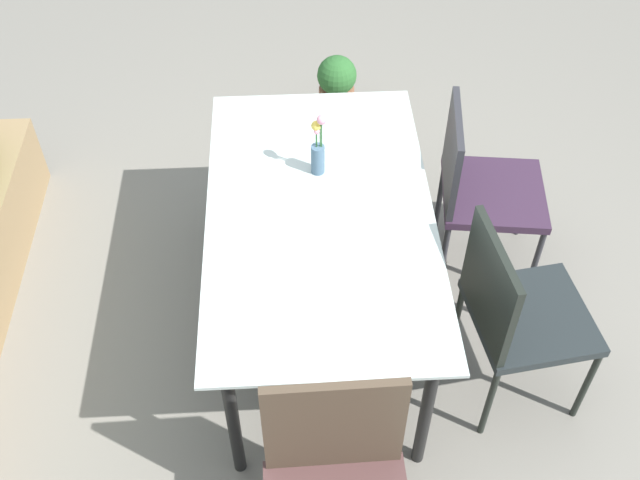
% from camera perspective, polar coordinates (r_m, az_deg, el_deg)
% --- Properties ---
extents(ground_plane, '(12.00, 12.00, 0.00)m').
position_cam_1_polar(ground_plane, '(3.61, -0.22, -7.25)').
color(ground_plane, gray).
extents(dining_table, '(1.60, 0.92, 0.76)m').
position_cam_1_polar(dining_table, '(3.12, -0.00, 1.26)').
color(dining_table, silver).
rests_on(dining_table, ground).
extents(chair_near_left, '(0.52, 0.52, 0.94)m').
position_cam_1_polar(chair_near_left, '(3.12, 14.37, -5.08)').
color(chair_near_left, '#22292A').
rests_on(chair_near_left, ground).
extents(chair_near_right, '(0.52, 0.52, 0.91)m').
position_cam_1_polar(chair_near_right, '(3.60, 11.78, 4.15)').
color(chair_near_right, '#39253B').
rests_on(chair_near_right, ground).
extents(flower_vase, '(0.06, 0.07, 0.30)m').
position_cam_1_polar(flower_vase, '(3.18, -0.14, 6.83)').
color(flower_vase, slate).
rests_on(flower_vase, dining_table).
extents(potted_plant, '(0.23, 0.23, 0.46)m').
position_cam_1_polar(potted_plant, '(4.59, 1.25, 11.16)').
color(potted_plant, '#9E6047').
rests_on(potted_plant, ground).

